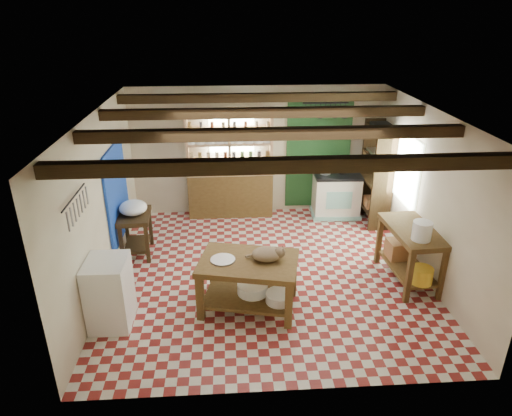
{
  "coord_description": "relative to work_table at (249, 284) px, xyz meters",
  "views": [
    {
      "loc": [
        -0.6,
        -6.35,
        3.99
      ],
      "look_at": [
        -0.16,
        0.3,
        1.03
      ],
      "focal_mm": 32.0,
      "sensor_mm": 36.0,
      "label": 1
    }
  ],
  "objects": [
    {
      "name": "right_counter",
      "position": [
        2.53,
        0.55,
        0.07
      ],
      "size": [
        0.71,
        1.3,
        0.9
      ],
      "primitive_type": "cube",
      "rotation": [
        0.0,
        0.0,
        0.06
      ],
      "color": "brown",
      "rests_on": "floor"
    },
    {
      "name": "blue_wall_patch",
      "position": [
        -2.12,
        1.79,
        0.72
      ],
      "size": [
        0.04,
        1.4,
        1.6
      ],
      "primitive_type": "cube",
      "color": "#173EAF",
      "rests_on": "wall_left"
    },
    {
      "name": "floor",
      "position": [
        0.35,
        0.89,
        -0.39
      ],
      "size": [
        5.0,
        5.0,
        0.02
      ],
      "primitive_type": "cube",
      "color": "maroon",
      "rests_on": "ground"
    },
    {
      "name": "wall_right",
      "position": [
        2.85,
        0.89,
        0.92
      ],
      "size": [
        0.04,
        5.0,
        2.6
      ],
      "primitive_type": "cube",
      "color": "beige",
      "rests_on": "floor"
    },
    {
      "name": "shelving_unit",
      "position": [
        -0.2,
        3.2,
        0.72
      ],
      "size": [
        1.7,
        0.34,
        2.2
      ],
      "primitive_type": "cube",
      "color": "tan",
      "rests_on": "floor"
    },
    {
      "name": "wicker_basket",
      "position": [
        2.51,
        0.85,
        0.0
      ],
      "size": [
        0.44,
        0.36,
        0.29
      ],
      "primitive_type": "cube",
      "rotation": [
        0.0,
        0.0,
        0.06
      ],
      "color": "#AF7546",
      "rests_on": "right_counter"
    },
    {
      "name": "utensil_rail",
      "position": [
        -2.09,
        -0.31,
        1.4
      ],
      "size": [
        0.06,
        0.9,
        0.28
      ],
      "primitive_type": "cube",
      "color": "black",
      "rests_on": "wall_left"
    },
    {
      "name": "yellow_tub",
      "position": [
        2.56,
        0.1,
        -0.02
      ],
      "size": [
        0.35,
        0.35,
        0.24
      ],
      "primitive_type": "cylinder",
      "rotation": [
        0.0,
        0.0,
        0.06
      ],
      "color": "yellow",
      "rests_on": "right_counter"
    },
    {
      "name": "white_cabinet",
      "position": [
        -1.87,
        -0.23,
        0.1
      ],
      "size": [
        0.54,
        0.65,
        0.96
      ],
      "primitive_type": "cube",
      "rotation": [
        0.0,
        0.0,
        -0.01
      ],
      "color": "white",
      "rests_on": "floor"
    },
    {
      "name": "kettle_right",
      "position": [
        2.05,
        3.04,
        0.63
      ],
      "size": [
        0.17,
        0.17,
        0.21
      ],
      "primitive_type": "cylinder",
      "rotation": [
        0.0,
        0.0,
        -0.03
      ],
      "color": "black",
      "rests_on": "stove"
    },
    {
      "name": "tall_rack",
      "position": [
        2.63,
        2.69,
        0.62
      ],
      "size": [
        0.4,
        0.86,
        2.0
      ],
      "primitive_type": "cube",
      "color": "#382613",
      "rests_on": "floor"
    },
    {
      "name": "green_wall_patch",
      "position": [
        1.6,
        3.36,
        0.87
      ],
      "size": [
        1.3,
        0.04,
        2.3
      ],
      "primitive_type": "cube",
      "color": "#1B431C",
      "rests_on": "wall_back"
    },
    {
      "name": "basin_small",
      "position": [
        0.42,
        -0.19,
        -0.11
      ],
      "size": [
        0.46,
        0.46,
        0.13
      ],
      "primitive_type": "cylinder",
      "rotation": [
        0.0,
        0.0,
        -0.22
      ],
      "color": "white",
      "rests_on": "work_table"
    },
    {
      "name": "pot_rack",
      "position": [
        1.6,
        2.94,
        1.8
      ],
      "size": [
        0.86,
        0.12,
        0.36
      ],
      "primitive_type": "cube",
      "color": "black",
      "rests_on": "ceiling"
    },
    {
      "name": "enamel_bowl",
      "position": [
        -1.85,
        1.66,
        0.5
      ],
      "size": [
        0.5,
        0.5,
        0.23
      ],
      "primitive_type": "ellipsoid",
      "rotation": [
        0.0,
        0.0,
        0.06
      ],
      "color": "white",
      "rests_on": "prep_table"
    },
    {
      "name": "kettle_left",
      "position": [
        1.7,
        3.05,
        0.65
      ],
      "size": [
        0.22,
        0.22,
        0.24
      ],
      "primitive_type": "cylinder",
      "rotation": [
        0.0,
        0.0,
        -0.03
      ],
      "color": "#9A99A0",
      "rests_on": "stove"
    },
    {
      "name": "ceiling_beams",
      "position": [
        0.35,
        0.89,
        2.1
      ],
      "size": [
        5.0,
        3.8,
        0.15
      ],
      "primitive_type": "cube",
      "color": "#382613",
      "rests_on": "ceiling"
    },
    {
      "name": "cat",
      "position": [
        0.25,
        -0.0,
        0.48
      ],
      "size": [
        0.43,
        0.33,
        0.19
      ],
      "primitive_type": "ellipsoid",
      "rotation": [
        0.0,
        0.0,
        -0.04
      ],
      "color": "#937756",
      "rests_on": "work_table"
    },
    {
      "name": "wall_front",
      "position": [
        0.35,
        -1.61,
        0.92
      ],
      "size": [
        5.0,
        0.04,
        2.6
      ],
      "primitive_type": "cube",
      "color": "beige",
      "rests_on": "floor"
    },
    {
      "name": "window_right",
      "position": [
        2.83,
        1.89,
        1.02
      ],
      "size": [
        0.02,
        1.3,
        1.2
      ],
      "primitive_type": "cube",
      "color": "silver",
      "rests_on": "wall_right"
    },
    {
      "name": "wall_back",
      "position": [
        0.35,
        3.39,
        0.92
      ],
      "size": [
        5.0,
        0.04,
        2.6
      ],
      "primitive_type": "cube",
      "color": "beige",
      "rests_on": "floor"
    },
    {
      "name": "basin_large",
      "position": [
        0.06,
        0.04,
        -0.1
      ],
      "size": [
        0.53,
        0.53,
        0.15
      ],
      "primitive_type": "cylinder",
      "rotation": [
        0.0,
        0.0,
        -0.22
      ],
      "color": "white",
      "rests_on": "work_table"
    },
    {
      "name": "white_bucket",
      "position": [
        2.5,
        0.19,
        0.66
      ],
      "size": [
        0.29,
        0.29,
        0.28
      ],
      "primitive_type": "cylinder",
      "rotation": [
        0.0,
        0.0,
        0.06
      ],
      "color": "white",
      "rests_on": "right_counter"
    },
    {
      "name": "work_table",
      "position": [
        0.0,
        0.0,
        0.0
      ],
      "size": [
        1.51,
        1.17,
        0.76
      ],
      "primitive_type": "cube",
      "rotation": [
        0.0,
        0.0,
        -0.22
      ],
      "color": "brown",
      "rests_on": "floor"
    },
    {
      "name": "stove",
      "position": [
        1.95,
        3.04,
        0.07
      ],
      "size": [
        0.95,
        0.66,
        0.91
      ],
      "primitive_type": "cube",
      "rotation": [
        0.0,
        0.0,
        -0.03
      ],
      "color": "white",
      "rests_on": "floor"
    },
    {
      "name": "wall_left",
      "position": [
        -2.15,
        0.89,
        0.92
      ],
      "size": [
        0.04,
        5.0,
        2.6
      ],
      "primitive_type": "cube",
      "color": "beige",
      "rests_on": "floor"
    },
    {
      "name": "ceiling",
      "position": [
        0.35,
        0.89,
        2.22
      ],
      "size": [
        5.0,
        5.0,
        0.02
      ],
      "primitive_type": "cube",
      "color": "#434247",
      "rests_on": "wall_back"
    },
    {
      "name": "window_back",
      "position": [
        -0.15,
        3.37,
        1.32
      ],
      "size": [
        0.9,
        0.02,
        0.8
      ],
      "primitive_type": "cube",
      "color": "silver",
      "rests_on": "wall_back"
    },
    {
      "name": "prep_table",
      "position": [
        -1.85,
        1.66,
        -0.0
      ],
      "size": [
        0.56,
        0.78,
        0.76
      ],
      "primitive_type": "cube",
      "rotation": [
        0.0,
        0.0,
        0.06
      ],
      "color": "#382613",
      "rests_on": "floor"
    },
    {
      "name": "steel_tray",
      "position": [
        -0.35,
        0.03,
        0.39
      ],
      "size": [
        0.41,
        0.41,
        0.02
      ],
      "primitive_type": "cylinder",
      "rotation": [
        0.0,
        0.0,
        -0.22
      ],
      "color": "#9A99A0",
      "rests_on": "work_table"
    }
  ]
}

